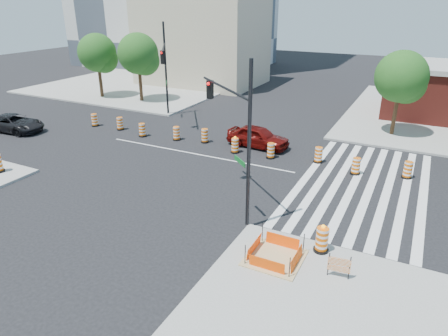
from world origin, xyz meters
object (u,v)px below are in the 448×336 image
(dark_suv, at_px, (14,123))
(signal_pole_se, at_px, (235,123))
(signal_pole_nw, at_px, (165,63))
(red_coupe, at_px, (258,137))

(dark_suv, height_order, signal_pole_se, signal_pole_se)
(signal_pole_se, height_order, signal_pole_nw, signal_pole_nw)
(red_coupe, distance_m, signal_pole_nw, 10.88)
(signal_pole_se, distance_m, signal_pole_nw, 17.27)
(red_coupe, relative_size, signal_pole_nw, 0.57)
(dark_suv, relative_size, signal_pole_se, 0.65)
(dark_suv, bearing_deg, red_coupe, -78.84)
(red_coupe, distance_m, signal_pole_se, 10.39)
(dark_suv, relative_size, signal_pole_nw, 0.62)
(signal_pole_se, bearing_deg, dark_suv, 30.60)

